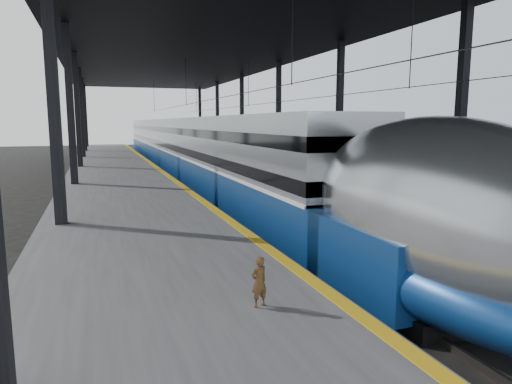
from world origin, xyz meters
name	(u,v)px	position (x,y,z in m)	size (l,w,h in m)	color
ground	(296,286)	(0.00, 0.00, 0.00)	(160.00, 160.00, 0.00)	black
platform	(117,180)	(-3.50, 20.00, 0.50)	(6.00, 80.00, 1.00)	#4C4C4F
yellow_strip	(161,171)	(-0.70, 20.00, 1.00)	(0.30, 80.00, 0.01)	gold
rails	(237,181)	(4.50, 20.00, 0.08)	(6.52, 80.00, 0.16)	slate
canopy	(198,45)	(1.90, 20.00, 9.12)	(18.00, 75.00, 9.47)	black
tgv_train	(187,149)	(2.00, 25.03, 2.07)	(3.09, 65.20, 4.43)	#B2B4B9
second_train	(221,146)	(7.00, 33.72, 1.79)	(2.57, 56.05, 3.54)	navy
child	(259,282)	(-2.14, -3.17, 1.44)	(0.32, 0.21, 0.89)	#4F331A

